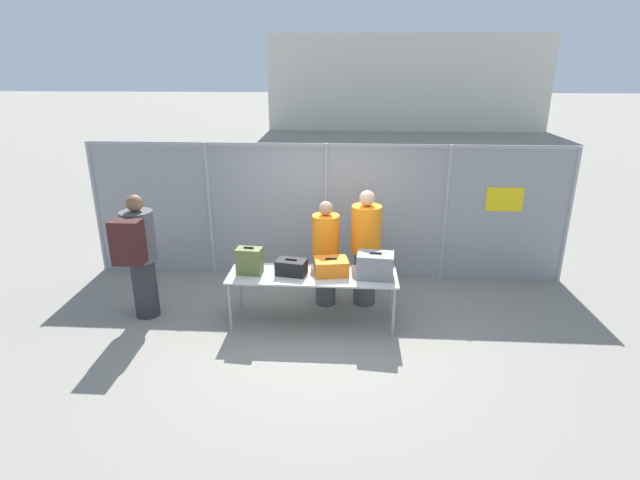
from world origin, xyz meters
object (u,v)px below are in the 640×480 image
Objects in this scene: suitcase_grey at (375,265)px; utility_trailer at (401,213)px; suitcase_orange at (331,267)px; suitcase_olive at (249,261)px; suitcase_black at (291,267)px; inspection_table at (313,277)px; security_worker_far at (366,247)px; traveler_hooded at (139,253)px; security_worker_near at (326,252)px.

utility_trailer is at bearing 80.24° from suitcase_grey.
suitcase_orange reaches higher than utility_trailer.
suitcase_black is at bearing 1.08° from suitcase_olive.
inspection_table is 1.31× the size of security_worker_far.
suitcase_grey is at bearing -6.62° from suitcase_orange.
inspection_table is 1.28× the size of traveler_hooded.
security_worker_far is (0.49, 0.64, 0.07)m from suitcase_orange.
traveler_hooded is at bearing 25.19° from security_worker_far.
suitcase_olive reaches higher than suitcase_grey.
inspection_table is 4.64m from utility_trailer.
suitcase_grey is at bearing -1.18° from suitcase_black.
inspection_table is 1.03m from security_worker_far.
suitcase_black is 0.88× the size of suitcase_orange.
traveler_hooded is 1.12× the size of security_worker_near.
suitcase_grey is 0.72m from security_worker_far.
suitcase_grey is at bearing -14.46° from traveler_hooded.
security_worker_far is (1.63, 0.70, -0.01)m from suitcase_olive.
security_worker_far reaches higher than suitcase_grey.
suitcase_orange is 0.11× the size of utility_trailer.
suitcase_grey reaches higher than utility_trailer.
traveler_hooded is (-3.34, 0.03, 0.09)m from suitcase_grey.
security_worker_near reaches higher than suitcase_olive.
suitcase_grey is at bearing 112.63° from security_worker_far.
traveler_hooded reaches higher than suitcase_grey.
security_worker_far is (-0.12, 0.71, 0.01)m from suitcase_grey.
security_worker_far is (0.60, 0.06, 0.08)m from security_worker_near.
utility_trailer is (0.87, 3.66, -0.53)m from security_worker_far.
inspection_table is 0.91m from suitcase_olive.
security_worker_near reaches higher than inspection_table.
inspection_table is at bearing 1.51° from suitcase_olive.
suitcase_orange is (0.26, 0.03, 0.16)m from inspection_table.
suitcase_grey reaches higher than suitcase_orange.
traveler_hooded is 1.02× the size of security_worker_far.
suitcase_orange is at bearing 85.09° from security_worker_near.
suitcase_grey is 0.12× the size of utility_trailer.
suitcase_grey is 0.29× the size of traveler_hooded.
suitcase_olive is at bearing -178.92° from suitcase_black.
suitcase_black is at bearing 46.45° from security_worker_far.
suitcase_black is 1.25m from security_worker_far.
suitcase_orange is 0.59m from security_worker_near.
security_worker_far is 0.40× the size of utility_trailer.
suitcase_olive reaches higher than suitcase_orange.
traveler_hooded reaches higher than suitcase_black.
suitcase_olive is at bearing -178.49° from inspection_table.
suitcase_black is 0.56m from suitcase_orange.
suitcase_black is 0.25× the size of traveler_hooded.
security_worker_far is (0.75, 0.67, 0.23)m from inspection_table.
security_worker_near is at bearing 76.38° from inspection_table.
inspection_table is at bearing 2.37° from suitcase_black.
security_worker_far is at bearing 23.11° from suitcase_olive.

